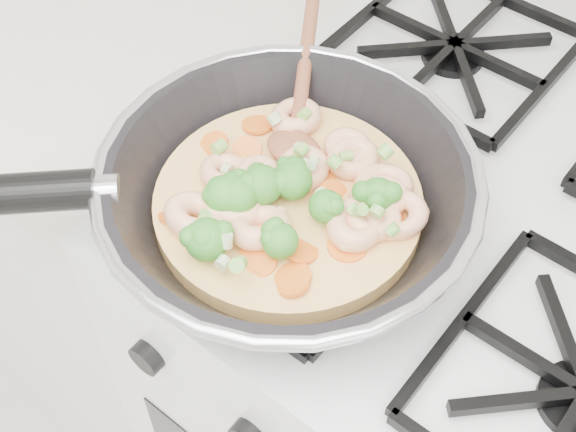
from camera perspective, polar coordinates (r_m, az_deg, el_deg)
The scene contains 3 objects.
stove at distance 1.16m, azimuth 10.71°, elevation -12.97°, with size 0.60×0.60×0.92m.
counter_left at distance 1.49m, azimuth -16.23°, elevation 4.79°, with size 1.00×0.60×0.90m.
skillet at distance 0.69m, azimuth -0.37°, elevation 1.62°, with size 0.43×0.53×0.10m.
Camera 1 is at (0.14, 1.19, 1.49)m, focal length 49.34 mm.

